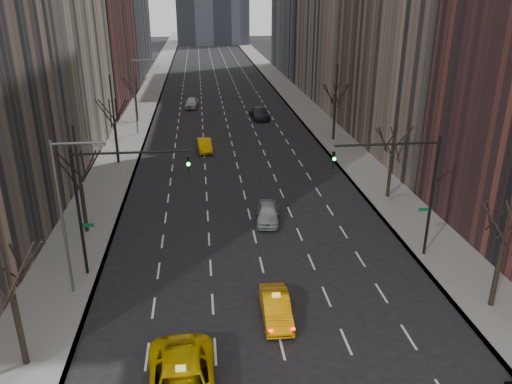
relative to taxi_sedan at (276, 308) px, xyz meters
name	(u,v)px	position (x,y,z in m)	size (l,w,h in m)	color
sidewalk_left	(147,96)	(-12.31, 63.69, -0.59)	(4.50, 320.00, 0.15)	slate
sidewalk_right	(291,93)	(12.19, 63.69, -0.59)	(4.50, 320.00, 0.15)	slate
tree_lw_a	(12,295)	(-12.06, -2.31, 3.21)	(3.36, 3.50, 8.28)	black
tree_lw_b	(81,185)	(-12.06, 11.69, 3.05)	(3.36, 3.50, 7.82)	black
tree_lw_c	(115,125)	(-12.06, 27.69, 3.37)	(3.36, 3.50, 8.74)	black
tree_lw_d	(135,96)	(-12.06, 45.69, 2.89)	(3.36, 3.50, 7.36)	black
tree_rw_a	(503,244)	(11.94, -0.31, 3.21)	(3.36, 3.50, 8.28)	black
tree_rw_b	(392,156)	(11.94, 15.69, 3.05)	(3.36, 3.50, 7.82)	black
tree_rw_c	(335,107)	(11.94, 33.69, 3.37)	(3.36, 3.50, 8.74)	black
traffic_mast_left	(106,191)	(-9.17, 5.69, 4.82)	(6.69, 0.39, 8.00)	black
traffic_mast_right	(408,179)	(9.05, 5.69, 4.82)	(6.69, 0.39, 8.00)	black
streetlight_near	(67,203)	(-10.90, 3.69, 4.95)	(2.83, 0.22, 9.00)	slate
streetlight_far	(137,89)	(-10.90, 38.69, 4.95)	(2.83, 0.22, 9.00)	slate
taxi_sedan	(276,308)	(0.00, 0.00, 0.00)	(1.42, 4.06, 1.34)	orange
silver_sedan_ahead	(268,213)	(1.20, 12.15, 0.03)	(1.65, 4.11, 1.40)	#9DA0A4
far_taxi	(205,145)	(-3.24, 31.09, 0.01)	(1.43, 4.10, 1.35)	#EFAD05
far_suv_grey	(259,113)	(4.55, 45.67, 0.11)	(2.18, 5.37, 1.56)	#2B2B30
far_car_white	(192,103)	(-4.79, 54.07, 0.10)	(1.82, 4.52, 1.54)	silver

